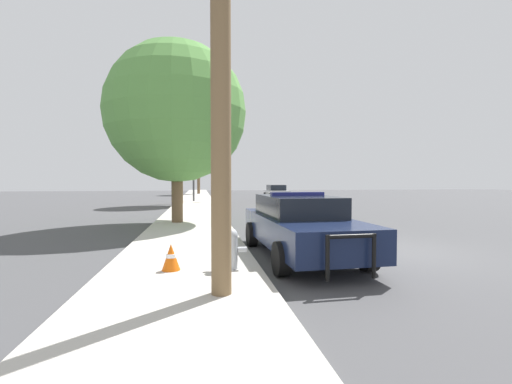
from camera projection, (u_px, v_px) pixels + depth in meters
ground_plane at (387, 251)px, 8.83m from camera, size 110.00×110.00×0.00m
sidewalk_left at (186, 255)px, 7.99m from camera, size 3.00×110.00×0.13m
police_car at (300, 224)px, 8.18m from camera, size 2.15×5.10×1.53m
fire_hydrant at (231, 247)px, 6.49m from camera, size 0.62×0.27×0.78m
utility_pole at (221, 8)px, 4.94m from camera, size 1.40×0.30×8.19m
traffic_light at (208, 155)px, 28.27m from camera, size 3.15×0.35×5.46m
car_background_oncoming at (276, 192)px, 31.19m from camera, size 1.89×4.00×1.42m
tree_sidewalk_near at (177, 113)px, 13.70m from camera, size 5.59×5.59×7.21m
tree_sidewalk_far at (198, 155)px, 43.83m from camera, size 3.73×3.73×6.91m
tree_sidewalk_mid at (180, 137)px, 24.89m from camera, size 4.26×4.26×6.99m
traffic_cone at (171, 257)px, 6.41m from camera, size 0.34×0.34×0.50m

